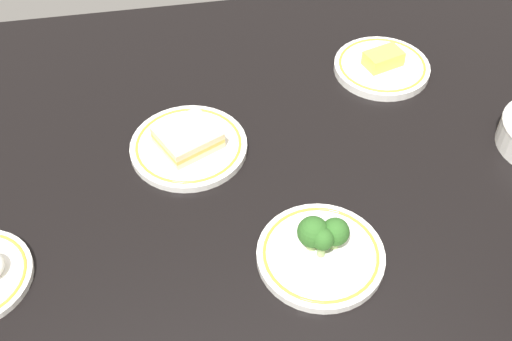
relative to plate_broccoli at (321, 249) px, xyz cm
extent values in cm
cube|color=black|center=(6.81, -17.54, -3.91)|extent=(153.03, 110.71, 4.00)
cylinder|color=white|center=(0.05, 0.26, -1.25)|extent=(19.44, 19.44, 1.31)
torus|color=gold|center=(0.05, 0.26, -0.60)|extent=(17.61, 17.61, 0.50)
cylinder|color=#9EBC72|center=(-2.12, -0.72, 0.34)|extent=(1.50, 1.50, 1.87)
sphere|color=#2D6023|center=(-2.12, -0.72, 2.89)|extent=(4.29, 4.29, 4.29)
cylinder|color=#9EBC72|center=(0.12, 0.52, 0.69)|extent=(1.21, 1.21, 2.57)
sphere|color=#2D6023|center=(0.12, 0.52, 3.27)|extent=(3.44, 3.44, 3.44)
cylinder|color=#9EBC72|center=(1.17, -1.12, 0.35)|extent=(1.68, 1.68, 1.90)
sphere|color=#2D6023|center=(1.17, -1.12, 3.11)|extent=(4.81, 4.81, 4.81)
cylinder|color=white|center=(17.25, -26.48, -1.27)|extent=(20.63, 20.63, 1.29)
torus|color=gold|center=(17.25, -26.48, -0.62)|extent=(18.65, 18.65, 0.50)
cube|color=beige|center=(17.25, -26.48, -0.02)|extent=(12.57, 12.17, 1.20)
cube|color=#E5B24C|center=(17.25, -26.48, 0.98)|extent=(12.57, 12.17, 0.80)
cube|color=beige|center=(17.25, -26.48, 1.98)|extent=(12.57, 12.17, 1.20)
cylinder|color=white|center=(-23.02, -41.86, -1.11)|extent=(18.98, 18.98, 1.59)
torus|color=gold|center=(-23.02, -41.86, -0.32)|extent=(17.21, 17.21, 0.50)
cube|color=#F2D14C|center=(-23.02, -41.86, 1.15)|extent=(8.27, 6.43, 2.93)
camera|label=1|loc=(19.50, 53.83, 78.08)|focal=44.74mm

